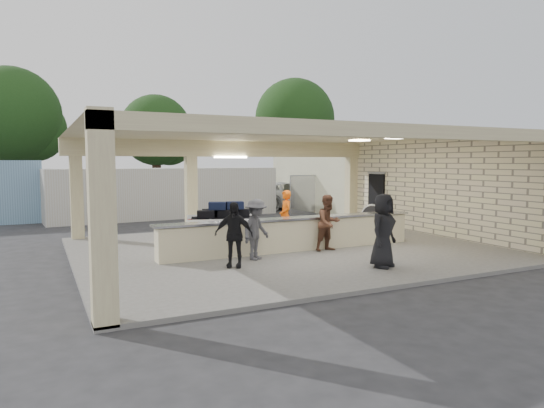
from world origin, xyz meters
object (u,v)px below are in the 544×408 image
car_white_b (343,193)px  car_dark (239,195)px  baggage_handler (286,216)px  passenger_c (256,229)px  container_white (167,193)px  passenger_a (328,223)px  passenger_d (383,231)px  drum_fan (372,215)px  passenger_b (234,235)px  baggage_counter (293,234)px  car_white_a (281,195)px  luggage_cart (223,221)px

car_white_b → car_dark: bearing=79.5°
baggage_handler → passenger_c: (-2.09, -2.29, -0.03)m
container_white → passenger_c: bearing=-96.9°
passenger_a → car_dark: size_ratio=0.40×
passenger_d → baggage_handler: bearing=68.8°
passenger_c → passenger_d: size_ratio=0.89×
drum_fan → passenger_b: (-7.60, -4.35, 0.32)m
baggage_counter → car_white_a: 14.36m
baggage_handler → car_dark: bearing=173.0°
baggage_handler → passenger_b: (-2.95, -2.88, -0.03)m
passenger_b → car_white_a: size_ratio=0.30×
baggage_counter → car_white_b: 17.10m
passenger_d → car_white_a: (5.29, 15.90, -0.25)m
baggage_handler → car_white_a: bearing=162.5°
passenger_b → passenger_a: bearing=45.2°
passenger_d → car_white_a: passenger_d is taller
car_white_b → container_white: size_ratio=0.41×
baggage_counter → baggage_handler: baggage_handler is taller
baggage_counter → luggage_cart: bearing=126.6°
car_white_a → passenger_d: bearing=138.4°
baggage_handler → car_white_b: (10.27, 11.68, -0.22)m
passenger_a → car_white_b: passenger_a is taller
passenger_d → car_white_b: (9.92, 16.19, -0.29)m
passenger_a → car_white_b: (9.93, 13.73, -0.20)m
car_white_a → baggage_handler: bearing=130.5°
passenger_c → car_dark: passenger_c is taller
baggage_handler → passenger_d: size_ratio=0.92×
drum_fan → passenger_b: 8.76m
car_white_b → passenger_a: bearing=147.3°
drum_fan → baggage_handler: bearing=-121.5°
baggage_handler → car_dark: 13.79m
passenger_b → car_white_b: 19.67m
luggage_cart → passenger_a: 3.42m
passenger_a → container_white: bearing=92.5°
luggage_cart → passenger_d: passenger_d is taller
luggage_cart → car_dark: size_ratio=0.63×
baggage_counter → passenger_c: (-1.51, -0.74, 0.33)m
passenger_b → car_dark: bearing=98.5°
baggage_handler → passenger_b: baggage_handler is taller
drum_fan → passenger_c: passenger_c is taller
passenger_b → passenger_d: passenger_d is taller
baggage_handler → car_white_a: size_ratio=0.31×
passenger_a → container_white: 11.65m
passenger_a → container_white: (-1.92, 11.48, 0.27)m
baggage_counter → car_dark: 15.44m
luggage_cart → car_white_a: 13.39m
passenger_a → passenger_d: bearing=-96.8°
baggage_handler → passenger_b: 4.12m
passenger_a → car_white_b: bearing=47.2°
luggage_cart → drum_fan: size_ratio=2.83×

